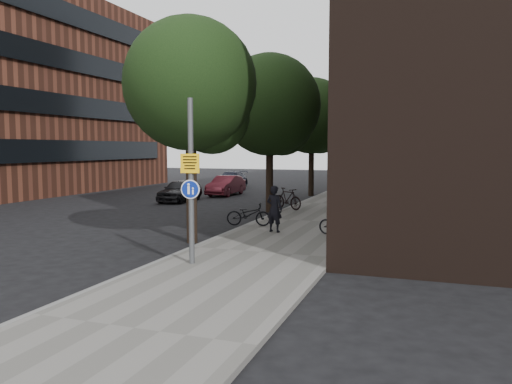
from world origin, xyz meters
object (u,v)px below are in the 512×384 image
at_px(signpost, 191,181).
at_px(parked_bike_facade_near, 340,224).
at_px(parked_car_near, 180,190).
at_px(pedestrian, 274,209).

distance_m(signpost, parked_bike_facade_near, 6.51).
bearing_deg(parked_car_near, pedestrian, -49.43).
xyz_separation_m(parked_bike_facade_near, parked_car_near, (-11.19, 9.14, 0.12)).
bearing_deg(parked_car_near, parked_bike_facade_near, -42.56).
bearing_deg(parked_bike_facade_near, parked_car_near, 67.81).
xyz_separation_m(pedestrian, parked_bike_facade_near, (2.41, -0.01, -0.43)).
relative_size(pedestrian, parked_bike_facade_near, 1.06).
distance_m(signpost, parked_car_near, 16.84).
bearing_deg(pedestrian, parked_car_near, -34.25).
height_order(pedestrian, parked_bike_facade_near, pedestrian).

